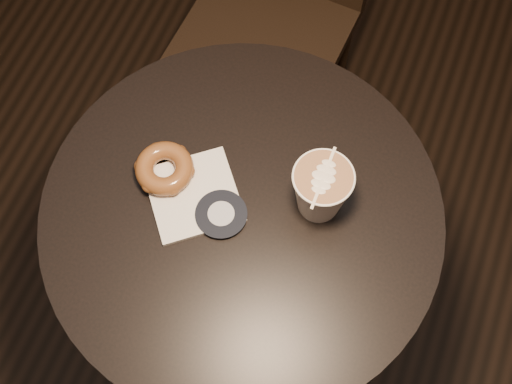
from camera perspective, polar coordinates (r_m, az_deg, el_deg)
cafe_table at (r=1.41m, az=-1.01°, el=-4.65°), size 0.70×0.70×0.75m
pastry_bag at (r=1.24m, az=-5.00°, el=-0.25°), size 0.21×0.21×0.01m
doughnut at (r=1.24m, az=-7.34°, el=1.88°), size 0.10×0.10×0.03m
latte_cup at (r=1.18m, az=5.22°, el=0.10°), size 0.10×0.10×0.11m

